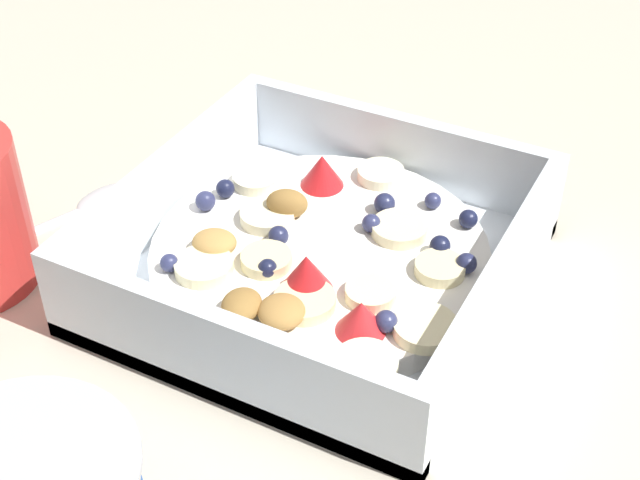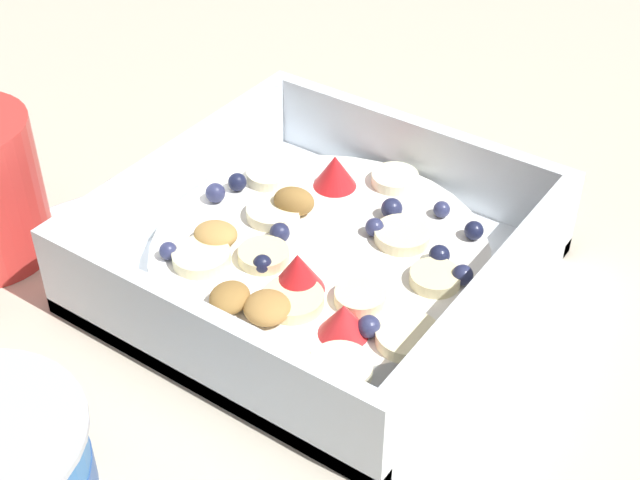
# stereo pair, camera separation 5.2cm
# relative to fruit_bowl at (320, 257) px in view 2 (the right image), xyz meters

# --- Properties ---
(ground_plane) EXTENTS (2.40, 2.40, 0.00)m
(ground_plane) POSITION_rel_fruit_bowl_xyz_m (-0.01, -0.02, -0.02)
(ground_plane) COLOR beige
(fruit_bowl) EXTENTS (0.22, 0.22, 0.06)m
(fruit_bowl) POSITION_rel_fruit_bowl_xyz_m (0.00, 0.00, 0.00)
(fruit_bowl) COLOR white
(fruit_bowl) RESTS_ON ground
(spoon) EXTENTS (0.08, 0.17, 0.01)m
(spoon) POSITION_rel_fruit_bowl_xyz_m (0.17, 0.01, -0.01)
(spoon) COLOR silver
(spoon) RESTS_ON ground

